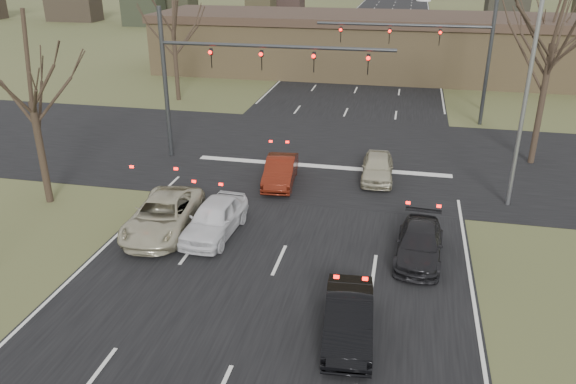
% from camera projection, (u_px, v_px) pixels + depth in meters
% --- Properties ---
extents(ground, '(360.00, 360.00, 0.00)m').
position_uv_depth(ground, '(258.00, 307.00, 18.17)').
color(ground, '#49502A').
rests_on(ground, ground).
extents(road_main, '(14.00, 300.00, 0.02)m').
position_uv_depth(road_main, '(379.00, 39.00, 71.97)').
color(road_main, black).
rests_on(road_main, ground).
extents(road_cross, '(200.00, 14.00, 0.02)m').
position_uv_depth(road_cross, '(327.00, 154.00, 31.61)').
color(road_cross, black).
rests_on(road_cross, ground).
extents(building, '(42.40, 10.40, 5.30)m').
position_uv_depth(building, '(387.00, 45.00, 50.80)').
color(building, olive).
rests_on(building, ground).
extents(mast_arm_near, '(12.12, 0.24, 8.00)m').
position_uv_depth(mast_arm_near, '(223.00, 67.00, 28.81)').
color(mast_arm_near, '#383A3D').
rests_on(mast_arm_near, ground).
extents(mast_arm_far, '(11.12, 0.24, 8.00)m').
position_uv_depth(mast_arm_far, '(444.00, 45.00, 35.60)').
color(mast_arm_far, '#383A3D').
rests_on(mast_arm_far, ground).
extents(streetlight_right_near, '(2.34, 0.25, 10.00)m').
position_uv_depth(streetlight_right_near, '(524.00, 82.00, 23.21)').
color(streetlight_right_near, gray).
rests_on(streetlight_right_near, ground).
extents(streetlight_right_far, '(2.34, 0.25, 10.00)m').
position_uv_depth(streetlight_right_far, '(490.00, 29.00, 38.36)').
color(streetlight_right_far, gray).
rests_on(streetlight_right_far, ground).
extents(tree_left_near, '(5.10, 5.10, 8.50)m').
position_uv_depth(tree_left_near, '(23.00, 56.00, 23.15)').
color(tree_left_near, black).
rests_on(tree_left_near, ground).
extents(tree_right_far, '(5.40, 5.40, 9.00)m').
position_uv_depth(tree_right_far, '(557.00, 0.00, 43.89)').
color(tree_right_far, black).
rests_on(tree_right_far, ground).
extents(car_silver_suv, '(2.79, 5.29, 1.42)m').
position_uv_depth(car_silver_suv, '(163.00, 215.00, 22.77)').
color(car_silver_suv, beige).
rests_on(car_silver_suv, ground).
extents(car_white_sedan, '(1.94, 4.33, 1.45)m').
position_uv_depth(car_white_sedan, '(215.00, 218.00, 22.49)').
color(car_white_sedan, silver).
rests_on(car_white_sedan, ground).
extents(car_black_hatch, '(1.73, 4.09, 1.31)m').
position_uv_depth(car_black_hatch, '(349.00, 318.00, 16.52)').
color(car_black_hatch, black).
rests_on(car_black_hatch, ground).
extents(car_charcoal_sedan, '(1.91, 4.19, 1.19)m').
position_uv_depth(car_charcoal_sedan, '(419.00, 244.00, 20.80)').
color(car_charcoal_sedan, black).
rests_on(car_charcoal_sedan, ground).
extents(car_red_ahead, '(1.77, 4.10, 1.31)m').
position_uv_depth(car_red_ahead, '(280.00, 171.00, 27.45)').
color(car_red_ahead, '#54170C').
rests_on(car_red_ahead, ground).
extents(car_silver_ahead, '(1.67, 3.87, 1.30)m').
position_uv_depth(car_silver_ahead, '(377.00, 167.00, 27.96)').
color(car_silver_ahead, beige).
rests_on(car_silver_ahead, ground).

